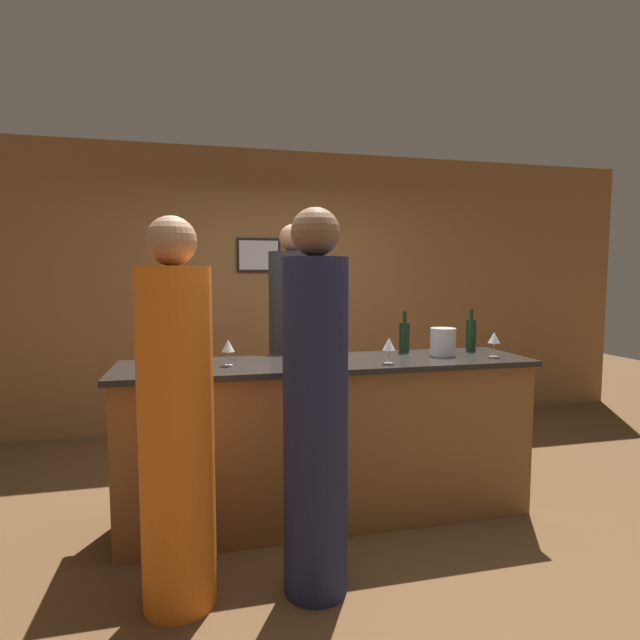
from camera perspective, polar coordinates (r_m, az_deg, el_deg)
name	(u,v)px	position (r m, az deg, el deg)	size (l,w,h in m)	color
ground_plane	(329,515)	(3.46, 1.07, -21.41)	(14.00, 14.00, 0.00)	brown
back_wall	(279,290)	(5.16, -4.76, 3.48)	(8.00, 0.08, 2.80)	olive
bar_counter	(329,439)	(3.27, 1.09, -13.42)	(2.59, 0.64, 1.01)	brown
bartender	(293,360)	(3.86, -3.05, -4.58)	(0.37, 0.37, 1.93)	#2D2D33
guest_0	(176,428)	(2.43, -16.09, -11.81)	(0.34, 0.34, 1.81)	orange
guest_1	(315,415)	(2.42, -0.52, -10.78)	(0.31, 0.31, 1.86)	#1E234C
wine_bottle_0	(471,334)	(3.73, 16.87, -1.54)	(0.07, 0.07, 0.30)	black
wine_bottle_1	(404,336)	(3.56, 9.62, -1.82)	(0.07, 0.07, 0.29)	black
ice_bucket	(443,342)	(3.45, 13.88, -2.42)	(0.17, 0.17, 0.18)	silver
wine_glass_0	(494,338)	(3.46, 19.27, -1.99)	(0.08, 0.08, 0.17)	silver
wine_glass_1	(389,345)	(3.05, 7.88, -2.81)	(0.08, 0.08, 0.16)	silver
wine_glass_2	(228,346)	(3.01, -10.45, -2.98)	(0.08, 0.08, 0.16)	silver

